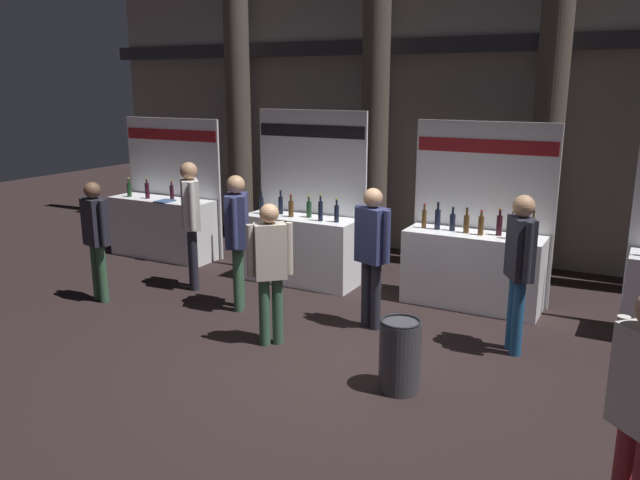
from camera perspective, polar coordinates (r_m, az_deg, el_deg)
The scene contains 12 objects.
ground_plane at distance 6.98m, azimuth 1.49°, elevation -10.42°, with size 28.86×28.86×0.00m, color black.
hall_colonnade at distance 10.71m, azimuth 13.22°, elevation 14.62°, with size 14.43×1.01×6.29m.
exhibitor_booth_0 at distance 11.02m, azimuth -13.81°, elevation 1.59°, with size 1.94×0.69×2.31m.
exhibitor_booth_1 at distance 9.32m, azimuth -1.59°, elevation -0.12°, with size 1.76×0.66×2.50m.
exhibitor_booth_2 at distance 8.56m, azimuth 13.64°, elevation -1.86°, with size 1.86×0.66×2.40m.
trash_bin at distance 6.18m, azimuth 7.19°, elevation -10.24°, with size 0.40×0.40×0.71m.
visitor_0 at distance 6.99m, azimuth -4.50°, elevation -2.15°, with size 0.40×0.39×1.62m.
visitor_1 at distance 7.47m, azimuth 4.70°, elevation -0.55°, with size 0.50×0.34×1.70m.
visitor_2 at distance 8.91m, azimuth -19.50°, elevation 0.64°, with size 0.48×0.30×1.63m.
visitor_3 at distance 9.08m, azimuth -11.54°, elevation 2.33°, with size 0.43×0.43×1.82m.
visitor_5 at distance 8.13m, azimuth -7.46°, elevation 0.98°, with size 0.43×0.54×1.76m.
visitor_6 at distance 7.06m, azimuth 17.50°, elevation -1.78°, with size 0.37×0.50×1.75m.
Camera 1 is at (2.84, -5.69, 2.87)m, focal length 35.59 mm.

